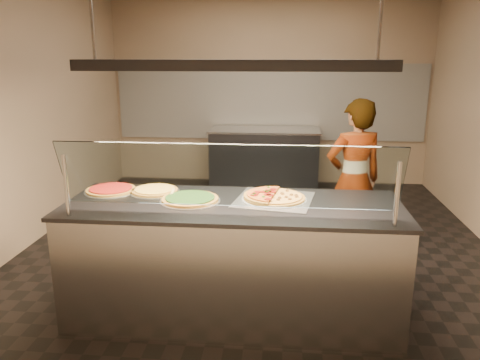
# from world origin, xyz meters

# --- Properties ---
(ground) EXTENTS (5.00, 6.00, 0.02)m
(ground) POSITION_xyz_m (0.00, 0.00, -0.01)
(ground) COLOR black
(ground) RESTS_ON ground
(wall_back) EXTENTS (5.00, 0.02, 3.00)m
(wall_back) POSITION_xyz_m (0.00, 3.01, 1.50)
(wall_back) COLOR #987C62
(wall_back) RESTS_ON ground
(wall_front) EXTENTS (5.00, 0.02, 3.00)m
(wall_front) POSITION_xyz_m (0.00, -3.01, 1.50)
(wall_front) COLOR #987C62
(wall_front) RESTS_ON ground
(wall_left) EXTENTS (0.02, 6.00, 3.00)m
(wall_left) POSITION_xyz_m (-2.51, 0.00, 1.50)
(wall_left) COLOR #987C62
(wall_left) RESTS_ON ground
(tile_band) EXTENTS (4.90, 0.02, 1.20)m
(tile_band) POSITION_xyz_m (0.00, 2.98, 1.30)
(tile_band) COLOR silver
(tile_band) RESTS_ON wall_back
(serving_counter) EXTENTS (2.56, 0.94, 0.93)m
(serving_counter) POSITION_xyz_m (-0.12, -1.18, 0.47)
(serving_counter) COLOR #B7B7BC
(serving_counter) RESTS_ON ground
(sneeze_guard) EXTENTS (2.32, 0.18, 0.54)m
(sneeze_guard) POSITION_xyz_m (-0.12, -1.52, 1.23)
(sneeze_guard) COLOR #B7B7BC
(sneeze_guard) RESTS_ON serving_counter
(perforated_tray) EXTENTS (0.66, 0.66, 0.01)m
(perforated_tray) POSITION_xyz_m (0.19, -1.06, 0.94)
(perforated_tray) COLOR silver
(perforated_tray) RESTS_ON serving_counter
(half_pizza_pepperoni) EXTENTS (0.31, 0.51, 0.05)m
(half_pizza_pepperoni) POSITION_xyz_m (0.07, -1.06, 0.96)
(half_pizza_pepperoni) COLOR brown
(half_pizza_pepperoni) RESTS_ON perforated_tray
(half_pizza_sausage) EXTENTS (0.31, 0.51, 0.04)m
(half_pizza_sausage) POSITION_xyz_m (0.30, -1.06, 0.96)
(half_pizza_sausage) COLOR brown
(half_pizza_sausage) RESTS_ON perforated_tray
(pizza_spinach) EXTENTS (0.47, 0.47, 0.03)m
(pizza_spinach) POSITION_xyz_m (-0.46, -1.15, 0.95)
(pizza_spinach) COLOR silver
(pizza_spinach) RESTS_ON serving_counter
(pizza_cheese) EXTENTS (0.40, 0.40, 0.03)m
(pizza_cheese) POSITION_xyz_m (-0.80, -0.94, 0.94)
(pizza_cheese) COLOR silver
(pizza_cheese) RESTS_ON serving_counter
(pizza_tomato) EXTENTS (0.43, 0.43, 0.03)m
(pizza_tomato) POSITION_xyz_m (-1.16, -0.95, 0.94)
(pizza_tomato) COLOR silver
(pizza_tomato) RESTS_ON serving_counter
(pizza_spatula) EXTENTS (0.19, 0.23, 0.02)m
(pizza_spatula) POSITION_xyz_m (-0.59, -1.07, 0.96)
(pizza_spatula) COLOR #B7B7BC
(pizza_spatula) RESTS_ON pizza_spinach
(prep_table) EXTENTS (1.67, 0.74, 0.93)m
(prep_table) POSITION_xyz_m (-0.05, 2.55, 0.47)
(prep_table) COLOR #2D2D31
(prep_table) RESTS_ON ground
(worker) EXTENTS (0.68, 0.55, 1.62)m
(worker) POSITION_xyz_m (0.96, 0.06, 0.81)
(worker) COLOR black
(worker) RESTS_ON ground
(heat_lamp_housing) EXTENTS (2.30, 0.18, 0.08)m
(heat_lamp_housing) POSITION_xyz_m (-0.12, -1.18, 1.95)
(heat_lamp_housing) COLOR #2D2D31
(heat_lamp_housing) RESTS_ON ceiling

